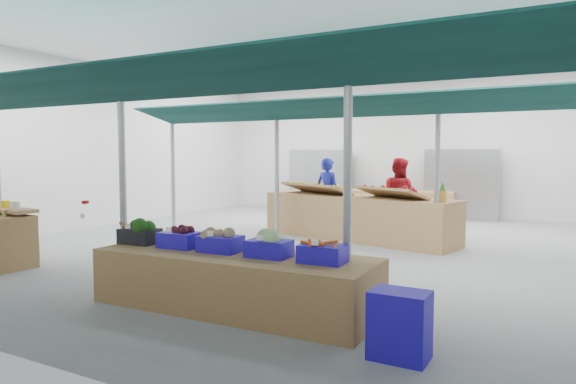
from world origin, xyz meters
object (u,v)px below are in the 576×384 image
object	(u,v)px
veg_counter	(234,281)
fruit_counter	(357,218)
crate_stack	(400,325)
vendor_right	(398,196)
vendor_left	(328,194)

from	to	relation	value
veg_counter	fruit_counter	size ratio (longest dim) A/B	0.78
crate_stack	vendor_right	bearing A→B (deg)	106.65
fruit_counter	vendor_left	xyz separation A→B (m)	(-1.20, 1.10, 0.42)
vendor_left	vendor_right	world-z (taller)	same
vendor_left	fruit_counter	bearing A→B (deg)	150.54
vendor_right	fruit_counter	bearing A→B (deg)	74.44
fruit_counter	vendor_right	xyz separation A→B (m)	(0.60, 1.10, 0.42)
vendor_left	vendor_right	bearing A→B (deg)	-166.95
veg_counter	vendor_right	bearing A→B (deg)	88.14
fruit_counter	crate_stack	distance (m)	6.68
veg_counter	vendor_right	xyz separation A→B (m)	(0.07, 6.63, 0.56)
crate_stack	vendor_left	size ratio (longest dim) A/B	0.35
veg_counter	fruit_counter	distance (m)	5.56
fruit_counter	vendor_right	world-z (taller)	vendor_right
veg_counter	crate_stack	xyz separation A→B (m)	(2.22, -0.55, -0.02)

